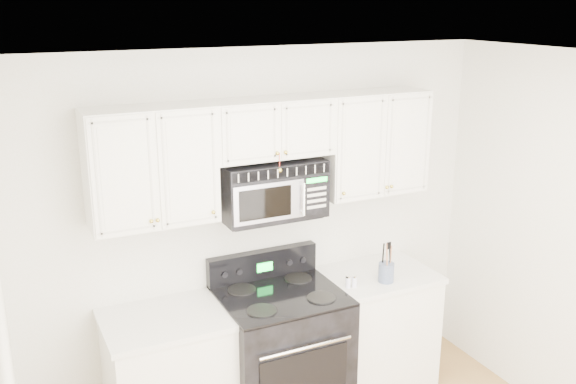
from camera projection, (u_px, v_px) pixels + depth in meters
room at (402, 338)px, 3.16m from camera, size 3.51×3.51×2.61m
base_cabinet_left at (172, 382)px, 4.32m from camera, size 0.86×0.65×0.92m
base_cabinet_right at (373, 331)px, 4.98m from camera, size 0.86×0.65×0.92m
range at (281, 351)px, 4.59m from camera, size 0.84×0.76×1.14m
upper_cabinets at (270, 148)px, 4.34m from camera, size 2.44×0.37×0.75m
microwave at (272, 189)px, 4.41m from camera, size 0.72×0.41×0.40m
utensil_crock at (386, 272)px, 4.67m from camera, size 0.11×0.11×0.31m
shaker_salt at (354, 281)px, 4.59m from camera, size 0.04×0.04×0.09m
shaker_pepper at (348, 281)px, 4.58m from camera, size 0.04×0.04×0.09m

